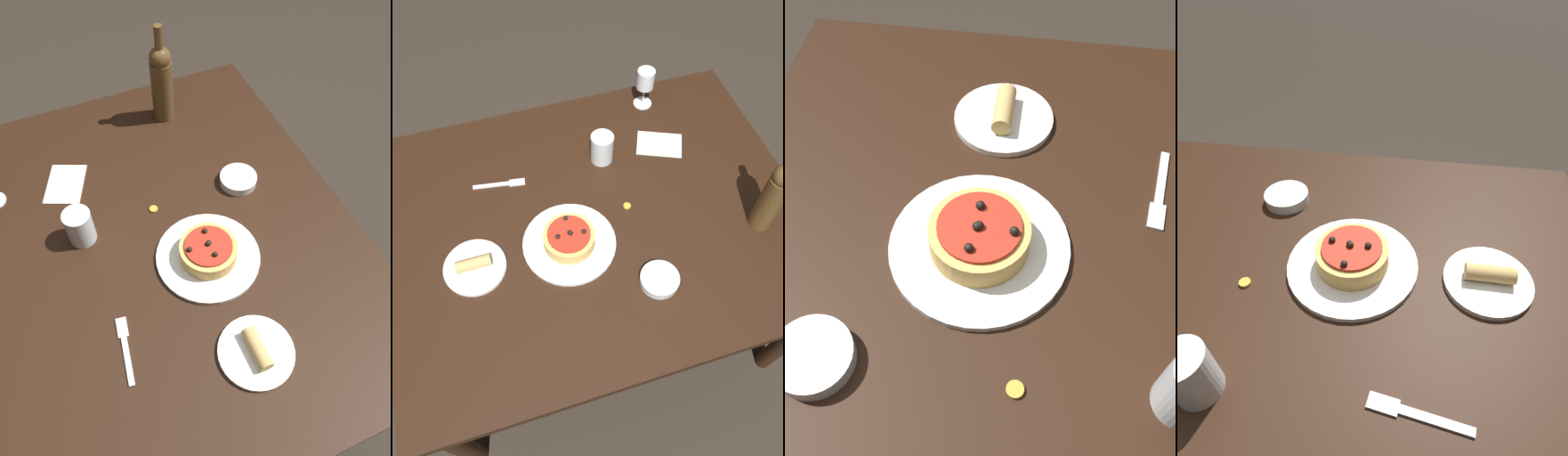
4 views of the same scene
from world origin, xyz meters
The scene contains 12 objects.
ground_plane centered at (0.00, 0.00, 0.00)m, with size 14.00×14.00×0.00m, color #2D261E.
dining_table centered at (0.00, 0.00, 0.63)m, with size 1.30×1.04×0.70m.
dinner_plate centered at (0.11, 0.08, 0.71)m, with size 0.28×0.28×0.01m.
pizza centered at (0.11, 0.08, 0.74)m, with size 0.15×0.15×0.06m.
wine_glass centered at (-0.32, -0.42, 0.81)m, with size 0.07×0.07×0.15m.
wine_bottle centered at (-0.47, 0.17, 0.84)m, with size 0.07×0.07×0.33m.
water_cup centered at (-0.09, -0.21, 0.76)m, with size 0.08×0.08×0.10m.
side_bowl centered at (-0.10, 0.27, 0.72)m, with size 0.11×0.11×0.03m.
fork centered at (0.26, -0.20, 0.71)m, with size 0.17×0.05×0.00m.
side_plate centered at (0.39, 0.07, 0.71)m, with size 0.18×0.18×0.05m.
paper_napkin centered at (-0.30, -0.21, 0.71)m, with size 0.18×0.16×0.00m.
bottle_cap centered at (-0.10, 0.00, 0.71)m, with size 0.02×0.02×0.01m.
Camera 2 is at (0.25, 0.73, 1.86)m, focal length 35.00 mm.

